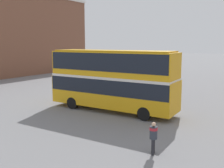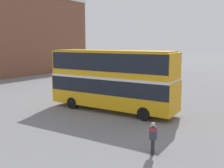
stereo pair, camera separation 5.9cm
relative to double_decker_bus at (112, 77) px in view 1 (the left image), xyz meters
name	(u,v)px [view 1 (the left image)]	position (x,y,z in m)	size (l,w,h in m)	color
ground_plane	(113,108)	(-0.41, 0.81, -2.75)	(240.00, 240.00, 0.00)	slate
double_decker_bus	(112,77)	(0.00, 0.00, 0.00)	(10.44, 2.86, 4.81)	gold
pedestrian_foreground	(153,135)	(6.17, -5.92, -1.76)	(0.49, 0.49, 1.62)	#232328
parked_car_kerb_near	(119,73)	(-9.60, 16.89, -1.98)	(4.29, 2.02, 1.52)	silver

